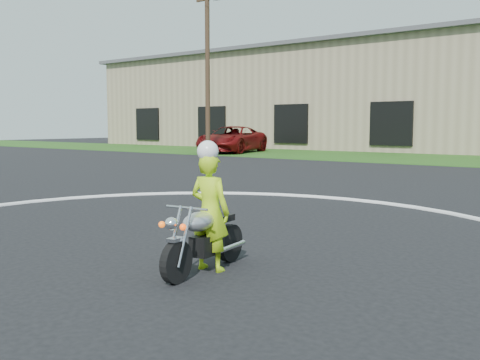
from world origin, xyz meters
The scene contains 6 objects.
ground centered at (0.00, 0.00, 0.00)m, with size 120.00×120.00×0.00m, color black.
course_markings centered at (2.17, 4.35, 0.01)m, with size 19.05×19.05×0.12m.
primary_motorcycle centered at (1.52, 1.80, 0.44)m, with size 0.61×1.74×0.91m.
rider_primary_grp centered at (1.51, 1.93, 0.82)m, with size 0.60×0.43×1.70m.
pickup_grp centered at (-16.84, 25.68, 0.91)m, with size 4.53×7.10×1.82m.
warehouse centered at (-18.00, 39.99, 4.16)m, with size 41.00×17.00×8.30m.
Camera 1 is at (5.98, -3.27, 1.89)m, focal length 40.00 mm.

